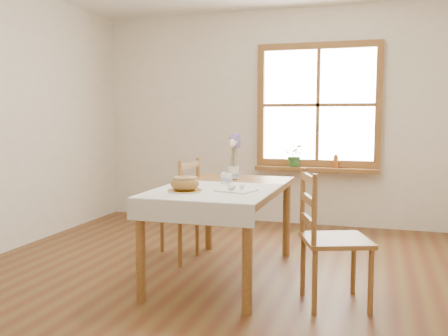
# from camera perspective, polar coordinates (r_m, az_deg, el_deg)

# --- Properties ---
(ground) EXTENTS (5.00, 5.00, 0.00)m
(ground) POSITION_cam_1_polar(r_m,az_deg,el_deg) (3.98, -1.31, -13.44)
(ground) COLOR brown
(ground) RESTS_ON ground
(room_walls) EXTENTS (4.60, 5.10, 2.65)m
(room_walls) POSITION_cam_1_polar(r_m,az_deg,el_deg) (3.77, -1.38, 11.81)
(room_walls) COLOR white
(room_walls) RESTS_ON ground
(window) EXTENTS (1.46, 0.08, 1.46)m
(window) POSITION_cam_1_polar(r_m,az_deg,el_deg) (6.07, 10.70, 7.08)
(window) COLOR olive
(window) RESTS_ON ground
(window_sill) EXTENTS (1.46, 0.20, 0.05)m
(window_sill) POSITION_cam_1_polar(r_m,az_deg,el_deg) (6.03, 10.49, -0.14)
(window_sill) COLOR olive
(window_sill) RESTS_ON ground
(dining_table) EXTENTS (0.90, 1.60, 0.75)m
(dining_table) POSITION_cam_1_polar(r_m,az_deg,el_deg) (4.09, 0.00, -3.27)
(dining_table) COLOR olive
(dining_table) RESTS_ON ground
(table_linen) EXTENTS (0.91, 0.99, 0.01)m
(table_linen) POSITION_cam_1_polar(r_m,az_deg,el_deg) (3.79, -1.36, -2.64)
(table_linen) COLOR white
(table_linen) RESTS_ON dining_table
(chair_left) EXTENTS (0.48, 0.47, 0.94)m
(chair_left) POSITION_cam_1_polar(r_m,az_deg,el_deg) (4.63, -6.15, -4.71)
(chair_left) COLOR olive
(chair_left) RESTS_ON ground
(chair_right) EXTENTS (0.59, 0.57, 0.95)m
(chair_right) POSITION_cam_1_polar(r_m,az_deg,el_deg) (3.60, 12.68, -7.80)
(chair_right) COLOR olive
(chair_right) RESTS_ON ground
(bread_plate) EXTENTS (0.26, 0.26, 0.01)m
(bread_plate) POSITION_cam_1_polar(r_m,az_deg,el_deg) (3.74, -4.49, -2.61)
(bread_plate) COLOR silver
(bread_plate) RESTS_ON table_linen
(bread_loaf) EXTENTS (0.21, 0.21, 0.12)m
(bread_loaf) POSITION_cam_1_polar(r_m,az_deg,el_deg) (3.73, -4.50, -1.62)
(bread_loaf) COLOR #B3803F
(bread_loaf) RESTS_ON bread_plate
(egg_napkin) EXTENTS (0.31, 0.28, 0.01)m
(egg_napkin) POSITION_cam_1_polar(r_m,az_deg,el_deg) (3.75, 1.44, -2.57)
(egg_napkin) COLOR white
(egg_napkin) RESTS_ON table_linen
(eggs) EXTENTS (0.24, 0.23, 0.04)m
(eggs) POSITION_cam_1_polar(r_m,az_deg,el_deg) (3.74, 1.44, -2.14)
(eggs) COLOR white
(eggs) RESTS_ON egg_napkin
(salt_shaker) EXTENTS (0.05, 0.05, 0.10)m
(salt_shaker) POSITION_cam_1_polar(r_m,az_deg,el_deg) (4.13, -0.01, -1.14)
(salt_shaker) COLOR silver
(salt_shaker) RESTS_ON table_linen
(pepper_shaker) EXTENTS (0.07, 0.07, 0.10)m
(pepper_shaker) POSITION_cam_1_polar(r_m,az_deg,el_deg) (4.04, 0.54, -1.30)
(pepper_shaker) COLOR silver
(pepper_shaker) RESTS_ON table_linen
(flower_vase) EXTENTS (0.11, 0.11, 0.10)m
(flower_vase) POSITION_cam_1_polar(r_m,az_deg,el_deg) (4.52, 1.12, -0.63)
(flower_vase) COLOR silver
(flower_vase) RESTS_ON dining_table
(lavender_bouquet) EXTENTS (0.17, 0.17, 0.31)m
(lavender_bouquet) POSITION_cam_1_polar(r_m,az_deg,el_deg) (4.50, 1.13, 2.02)
(lavender_bouquet) COLOR #6C5598
(lavender_bouquet) RESTS_ON flower_vase
(potted_plant) EXTENTS (0.28, 0.30, 0.21)m
(potted_plant) POSITION_cam_1_polar(r_m,az_deg,el_deg) (6.06, 8.12, 1.16)
(potted_plant) COLOR #306829
(potted_plant) RESTS_ON window_sill
(amber_bottle) EXTENTS (0.06, 0.06, 0.16)m
(amber_bottle) POSITION_cam_1_polar(r_m,az_deg,el_deg) (6.00, 12.66, 0.79)
(amber_bottle) COLOR #A2531E
(amber_bottle) RESTS_ON window_sill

